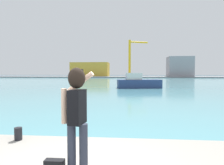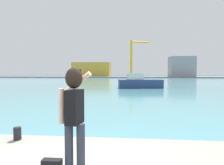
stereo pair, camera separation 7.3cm
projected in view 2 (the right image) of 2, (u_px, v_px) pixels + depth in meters
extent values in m
plane|color=#334751|center=(128.00, 81.00, 53.02)|extent=(220.00, 220.00, 0.00)
cube|color=#599EA8|center=(128.00, 81.00, 55.01)|extent=(140.00, 100.00, 0.02)
cube|color=gray|center=(130.00, 77.00, 94.76)|extent=(140.00, 20.00, 0.48)
cylinder|color=#2D3342|center=(69.00, 148.00, 3.41)|extent=(0.14, 0.14, 0.82)
cylinder|color=#2D3342|center=(81.00, 148.00, 3.39)|extent=(0.14, 0.14, 0.82)
cube|color=black|center=(74.00, 107.00, 3.36)|extent=(0.26, 0.37, 0.56)
sphere|color=#E0B293|center=(74.00, 79.00, 3.34)|extent=(0.22, 0.22, 0.22)
ellipsoid|color=black|center=(74.00, 78.00, 3.32)|extent=(0.28, 0.26, 0.34)
cylinder|color=#E0B293|center=(61.00, 106.00, 3.38)|extent=(0.09, 0.09, 0.58)
cylinder|color=#E0B293|center=(77.00, 83.00, 3.57)|extent=(0.53, 0.17, 0.40)
cube|color=black|center=(80.00, 73.00, 3.68)|extent=(0.02, 0.07, 0.14)
cylinder|color=black|center=(17.00, 134.00, 5.07)|extent=(0.18, 0.18, 0.31)
cube|color=navy|center=(140.00, 84.00, 30.28)|extent=(6.61, 3.19, 1.23)
cube|color=silver|center=(135.00, 76.00, 30.17)|extent=(2.45, 1.99, 0.99)
cube|color=gold|center=(92.00, 69.00, 96.95)|extent=(17.30, 9.31, 6.38)
cube|color=gray|center=(181.00, 67.00, 90.36)|extent=(10.40, 8.63, 8.65)
cylinder|color=yellow|center=(131.00, 58.00, 88.65)|extent=(1.00, 1.00, 15.72)
cylinder|color=yellow|center=(140.00, 42.00, 89.48)|extent=(8.07, 3.79, 0.70)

